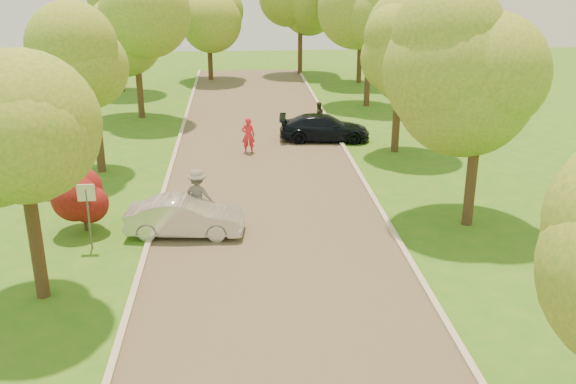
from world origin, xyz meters
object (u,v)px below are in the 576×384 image
object	(u,v)px
silver_sedan	(185,217)
dark_sedan	(324,128)
skateboarder	(198,196)
street_sign	(87,203)
longboard	(199,222)
person_striped	(248,135)
person_olive	(318,116)

from	to	relation	value
silver_sedan	dark_sedan	world-z (taller)	dark_sedan
skateboarder	silver_sedan	bearing A→B (deg)	77.96
street_sign	longboard	xyz separation A→B (m)	(3.30, 1.70, -1.46)
street_sign	skateboarder	size ratio (longest dim) A/B	1.15
silver_sedan	dark_sedan	size ratio (longest dim) A/B	0.86
dark_sedan	longboard	distance (m)	12.03
skateboarder	longboard	bearing A→B (deg)	-50.18
longboard	skateboarder	xyz separation A→B (m)	(0.00, -0.00, 0.96)
person_striped	person_olive	bearing A→B (deg)	-130.75
skateboarder	dark_sedan	bearing A→B (deg)	-105.60
longboard	person_olive	xyz separation A→B (m)	(5.77, 12.75, 0.64)
person_olive	silver_sedan	bearing A→B (deg)	54.15
dark_sedan	person_striped	distance (m)	4.32
silver_sedan	person_olive	size ratio (longest dim) A/B	2.59
silver_sedan	skateboarder	xyz separation A→B (m)	(0.39, 0.83, 0.43)
longboard	person_olive	bearing A→B (deg)	-101.07
street_sign	person_striped	world-z (taller)	street_sign
dark_sedan	longboard	world-z (taller)	dark_sedan
silver_sedan	dark_sedan	distance (m)	12.93
street_sign	person_olive	world-z (taller)	street_sign
street_sign	silver_sedan	size ratio (longest dim) A/B	0.56
person_olive	longboard	bearing A→B (deg)	54.21
street_sign	dark_sedan	xyz separation A→B (m)	(9.10, 12.22, -0.91)
street_sign	dark_sedan	distance (m)	15.26
silver_sedan	skateboarder	world-z (taller)	skateboarder
dark_sedan	person_olive	bearing A→B (deg)	6.45
street_sign	person_striped	xyz separation A→B (m)	(5.22, 10.34, -0.71)
skateboarder	person_olive	bearing A→B (deg)	-101.07
longboard	dark_sedan	bearing A→B (deg)	-105.60
person_olive	dark_sedan	bearing A→B (deg)	79.43
longboard	street_sign	bearing A→B (deg)	40.47
street_sign	person_striped	distance (m)	11.60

